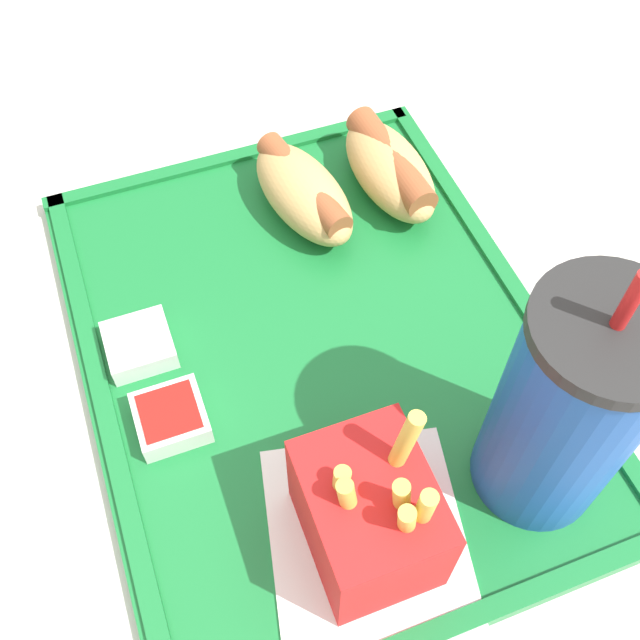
# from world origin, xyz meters

# --- Properties ---
(ground_plane) EXTENTS (8.00, 8.00, 0.00)m
(ground_plane) POSITION_xyz_m (0.00, 0.00, 0.00)
(ground_plane) COLOR #4C4742
(dining_table) EXTENTS (1.12, 1.03, 0.76)m
(dining_table) POSITION_xyz_m (0.00, 0.00, 0.38)
(dining_table) COLOR beige
(dining_table) RESTS_ON ground_plane
(food_tray) EXTENTS (0.40, 0.31, 0.01)m
(food_tray) POSITION_xyz_m (-0.03, 0.00, 0.76)
(food_tray) COLOR #197233
(food_tray) RESTS_ON dining_table
(paper_napkin) EXTENTS (0.15, 0.14, 0.00)m
(paper_napkin) POSITION_xyz_m (0.11, -0.02, 0.77)
(paper_napkin) COLOR white
(paper_napkin) RESTS_ON food_tray
(soda_cup) EXTENTS (0.08, 0.08, 0.20)m
(soda_cup) POSITION_xyz_m (0.10, 0.09, 0.85)
(soda_cup) COLOR #194CA5
(soda_cup) RESTS_ON food_tray
(hot_dog_far) EXTENTS (0.12, 0.06, 0.04)m
(hot_dog_far) POSITION_xyz_m (-0.15, 0.10, 0.79)
(hot_dog_far) COLOR tan
(hot_dog_far) RESTS_ON food_tray
(hot_dog_near) EXTENTS (0.12, 0.07, 0.04)m
(hot_dog_near) POSITION_xyz_m (-0.15, 0.03, 0.79)
(hot_dog_near) COLOR tan
(hot_dog_near) RESTS_ON food_tray
(fries_carton) EXTENTS (0.08, 0.06, 0.12)m
(fries_carton) POSITION_xyz_m (0.11, -0.02, 0.81)
(fries_carton) COLOR red
(fries_carton) RESTS_ON food_tray
(sauce_cup_mayo) EXTENTS (0.04, 0.04, 0.02)m
(sauce_cup_mayo) POSITION_xyz_m (-0.07, -0.11, 0.78)
(sauce_cup_mayo) COLOR silver
(sauce_cup_mayo) RESTS_ON food_tray
(sauce_cup_ketchup) EXTENTS (0.04, 0.04, 0.02)m
(sauce_cup_ketchup) POSITION_xyz_m (-0.01, -0.10, 0.78)
(sauce_cup_ketchup) COLOR silver
(sauce_cup_ketchup) RESTS_ON food_tray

